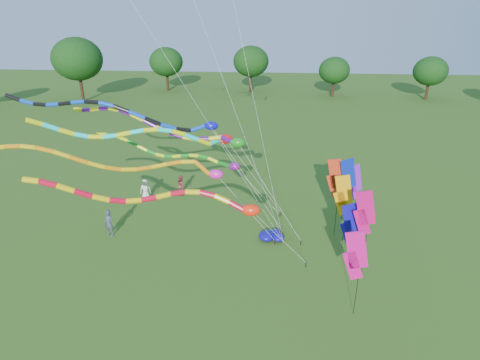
# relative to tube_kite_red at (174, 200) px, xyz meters

# --- Properties ---
(ground) EXTENTS (160.00, 160.00, 0.00)m
(ground) POSITION_rel_tube_kite_red_xyz_m (3.15, -1.23, -4.16)
(ground) COLOR #2C5416
(ground) RESTS_ON ground
(tree_ring) EXTENTS (117.31, 121.88, 9.69)m
(tree_ring) POSITION_rel_tube_kite_red_xyz_m (-0.32, 3.67, 1.45)
(tree_ring) COLOR #382314
(tree_ring) RESTS_ON ground
(tube_kite_red) EXTENTS (13.44, 2.31, 6.23)m
(tube_kite_red) POSITION_rel_tube_kite_red_xyz_m (0.00, 0.00, 0.00)
(tube_kite_red) COLOR black
(tube_kite_red) RESTS_ON ground
(tube_kite_orange) EXTENTS (14.54, 2.42, 7.21)m
(tube_kite_orange) POSITION_rel_tube_kite_red_xyz_m (-2.54, 1.91, 1.12)
(tube_kite_orange) COLOR black
(tube_kite_orange) RESTS_ON ground
(tube_kite_purple) EXTENTS (14.16, 3.07, 8.29)m
(tube_kite_purple) POSITION_rel_tube_kite_red_xyz_m (-1.05, 4.46, 2.44)
(tube_kite_purple) COLOR black
(tube_kite_purple) RESTS_ON ground
(tube_kite_blue) EXTENTS (15.79, 1.23, 9.09)m
(tube_kite_blue) POSITION_rel_tube_kite_red_xyz_m (-3.24, 3.81, 3.35)
(tube_kite_blue) COLOR black
(tube_kite_blue) RESTS_ON ground
(tube_kite_cyan) EXTENTS (13.22, 5.32, 8.32)m
(tube_kite_cyan) POSITION_rel_tube_kite_red_xyz_m (-1.54, 3.60, 2.25)
(tube_kite_cyan) COLOR black
(tube_kite_cyan) RESTS_ON ground
(tube_kite_green) EXTENTS (12.19, 1.59, 5.97)m
(tube_kite_green) POSITION_rel_tube_kite_red_xyz_m (-1.03, 6.90, -0.07)
(tube_kite_green) COLOR black
(tube_kite_green) RESTS_ON ground
(banner_pole_red) EXTENTS (1.12, 0.48, 5.05)m
(banner_pole_red) POSITION_rel_tube_kite_red_xyz_m (8.59, 4.50, -0.38)
(banner_pole_red) COLOR black
(banner_pole_red) RESTS_ON ground
(banner_pole_blue_b) EXTENTS (1.13, 0.42, 5.16)m
(banner_pole_blue_b) POSITION_rel_tube_kite_red_xyz_m (9.22, 4.25, -0.27)
(banner_pole_blue_b) COLOR black
(banner_pole_blue_b) RESTS_ON ground
(banner_pole_orange) EXTENTS (1.16, 0.23, 4.66)m
(banner_pole_orange) POSITION_rel_tube_kite_red_xyz_m (8.85, 3.00, -0.77)
(banner_pole_orange) COLOR black
(banner_pole_orange) RESTS_ON ground
(banner_pole_magenta_b) EXTENTS (1.16, 0.20, 4.91)m
(banner_pole_magenta_b) POSITION_rel_tube_kite_red_xyz_m (9.47, 0.37, -0.52)
(banner_pole_magenta_b) COLOR black
(banner_pole_magenta_b) RESTS_ON ground
(banner_pole_magenta_a) EXTENTS (1.16, 0.13, 4.36)m
(banner_pole_magenta_a) POSITION_rel_tube_kite_red_xyz_m (8.57, -2.67, -1.06)
(banner_pole_magenta_a) COLOR black
(banner_pole_magenta_a) RESTS_ON ground
(banner_pole_green) EXTENTS (1.12, 0.45, 4.05)m
(banner_pole_green) POSITION_rel_tube_kite_red_xyz_m (9.35, 6.65, -1.36)
(banner_pole_green) COLOR black
(banner_pole_green) RESTS_ON ground
(banner_pole_violet) EXTENTS (1.15, 0.33, 4.22)m
(banner_pole_violet) POSITION_rel_tube_kite_red_xyz_m (9.97, 5.95, -1.20)
(banner_pole_violet) COLOR black
(banner_pole_violet) RESTS_ON ground
(banner_pole_blue_a) EXTENTS (1.16, 0.28, 3.94)m
(banner_pole_blue_a) POSITION_rel_tube_kite_red_xyz_m (8.97, 0.88, -1.48)
(banner_pole_blue_a) COLOR black
(banner_pole_blue_a) RESTS_ON ground
(blue_nylon_heap) EXTENTS (1.63, 1.59, 0.50)m
(blue_nylon_heap) POSITION_rel_tube_kite_red_xyz_m (4.96, 4.03, -3.93)
(blue_nylon_heap) COLOR #100C9F
(blue_nylon_heap) RESTS_ON ground
(person_a) EXTENTS (0.86, 0.66, 1.57)m
(person_a) POSITION_rel_tube_kite_red_xyz_m (-4.47, 8.52, -3.38)
(person_a) COLOR silver
(person_a) RESTS_ON ground
(person_b) EXTENTS (0.73, 0.61, 1.72)m
(person_b) POSITION_rel_tube_kite_red_xyz_m (-5.07, 3.12, -3.30)
(person_b) COLOR #3E4657
(person_b) RESTS_ON ground
(person_c) EXTENTS (0.82, 0.91, 1.54)m
(person_c) POSITION_rel_tube_kite_red_xyz_m (-2.02, 9.59, -3.39)
(person_c) COLOR #9C383B
(person_c) RESTS_ON ground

